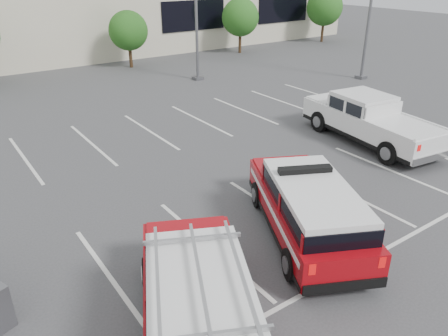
% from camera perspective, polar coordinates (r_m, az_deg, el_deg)
% --- Properties ---
extents(ground, '(120.00, 120.00, 0.00)m').
position_cam_1_polar(ground, '(13.43, 7.77, -6.20)').
color(ground, '#3C3C3F').
rests_on(ground, ground).
extents(stall_markings, '(23.00, 15.00, 0.01)m').
position_cam_1_polar(stall_markings, '(16.57, -2.74, 0.41)').
color(stall_markings, silver).
rests_on(stall_markings, ground).
extents(tree_mid_right, '(2.77, 2.77, 3.99)m').
position_cam_1_polar(tree_mid_right, '(33.29, -12.27, 16.99)').
color(tree_mid_right, '#3F2B19').
rests_on(tree_mid_right, ground).
extents(tree_right, '(3.07, 3.07, 4.42)m').
position_cam_1_polar(tree_right, '(38.32, 2.21, 18.92)').
color(tree_right, '#3F2B19').
rests_on(tree_right, ground).
extents(tree_far_right, '(3.37, 3.37, 4.85)m').
position_cam_1_polar(tree_far_right, '(45.04, 13.03, 19.63)').
color(tree_far_right, '#3F2B19').
rests_on(tree_far_right, ground).
extents(fire_chief_suv, '(4.23, 5.81, 1.93)m').
position_cam_1_polar(fire_chief_suv, '(12.17, 10.82, -5.67)').
color(fire_chief_suv, maroon).
rests_on(fire_chief_suv, ground).
extents(white_pickup, '(3.04, 6.61, 1.96)m').
position_cam_1_polar(white_pickup, '(19.50, 18.44, 5.45)').
color(white_pickup, silver).
rests_on(white_pickup, ground).
extents(ladder_suv, '(4.15, 5.64, 2.08)m').
position_cam_1_polar(ladder_suv, '(8.89, -3.32, -18.27)').
color(ladder_suv, maroon).
rests_on(ladder_suv, ground).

